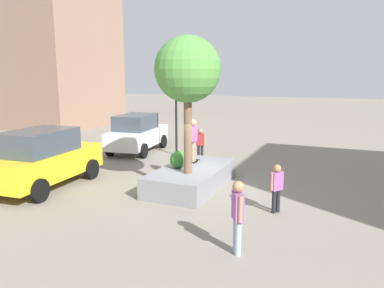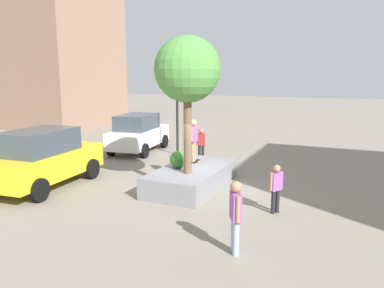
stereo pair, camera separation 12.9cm
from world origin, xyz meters
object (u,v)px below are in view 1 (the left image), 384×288
at_px(skateboarder, 193,137).
at_px(police_car, 137,133).
at_px(taxi_cab, 43,158).
at_px(bystander_watching, 238,212).
at_px(passerby_with_bag, 200,142).
at_px(planter_ledge, 192,177).
at_px(plaza_tree, 188,70).
at_px(traffic_light_corner, 176,96).
at_px(pedestrian_crossing, 277,185).
at_px(skateboard, 193,162).

relative_size(skateboarder, police_car, 0.36).
distance_m(taxi_cab, bystander_watching, 8.46).
distance_m(police_car, passerby_with_bag, 3.98).
height_order(planter_ledge, plaza_tree, plaza_tree).
distance_m(planter_ledge, police_car, 7.22).
xyz_separation_m(skateboarder, traffic_light_corner, (4.27, 2.77, 1.30)).
xyz_separation_m(skateboarder, pedestrian_crossing, (-2.14, -3.65, -0.90)).
xyz_separation_m(skateboarder, taxi_cab, (-2.91, 4.83, -0.66)).
distance_m(police_car, pedestrian_crossing, 10.74).
bearing_deg(plaza_tree, planter_ledge, 12.36).
height_order(planter_ledge, bystander_watching, bystander_watching).
bearing_deg(skateboarder, bystander_watching, -147.40).
height_order(bystander_watching, passerby_with_bag, bystander_watching).
bearing_deg(plaza_tree, passerby_with_bag, 17.10).
bearing_deg(skateboarder, traffic_light_corner, 32.93).
bearing_deg(skateboard, skateboarder, 180.00).
xyz_separation_m(skateboard, police_car, (4.13, 5.07, 0.24)).
xyz_separation_m(police_car, traffic_light_corner, (0.15, -2.30, 2.02)).
bearing_deg(police_car, pedestrian_crossing, -125.71).
bearing_deg(taxi_cab, passerby_with_bag, -29.74).
bearing_deg(police_car, traffic_light_corner, -86.38).
bearing_deg(pedestrian_crossing, police_car, 54.29).
bearing_deg(passerby_with_bag, skateboard, -162.34).
height_order(police_car, traffic_light_corner, traffic_light_corner).
bearing_deg(traffic_light_corner, plaza_tree, -151.02).
distance_m(plaza_tree, taxi_cab, 6.30).
distance_m(traffic_light_corner, pedestrian_crossing, 9.34).
distance_m(taxi_cab, pedestrian_crossing, 8.52).
xyz_separation_m(skateboard, bystander_watching, (-5.19, -3.32, 0.22)).
height_order(plaza_tree, skateboard, plaza_tree).
distance_m(plaza_tree, police_car, 8.49).
bearing_deg(planter_ledge, taxi_cab, 113.38).
bearing_deg(passerby_with_bag, police_car, 81.82).
distance_m(plaza_tree, pedestrian_crossing, 4.77).
relative_size(skateboarder, taxi_cab, 0.34).
bearing_deg(plaza_tree, pedestrian_crossing, -101.65).
distance_m(skateboard, traffic_light_corner, 5.57).
relative_size(plaza_tree, pedestrian_crossing, 3.12).
distance_m(planter_ledge, traffic_light_corner, 6.42).
xyz_separation_m(police_car, passerby_with_bag, (-0.57, -3.93, -0.13)).
bearing_deg(traffic_light_corner, passerby_with_bag, -113.53).
bearing_deg(pedestrian_crossing, planter_ledge, 67.21).
relative_size(taxi_cab, traffic_light_corner, 1.08).
bearing_deg(skateboard, passerby_with_bag, 17.66).
bearing_deg(pedestrian_crossing, skateboard, 59.61).
height_order(planter_ledge, skateboarder, skateboarder).
xyz_separation_m(taxi_cab, pedestrian_crossing, (0.76, -8.48, -0.24)).
bearing_deg(taxi_cab, skateboard, -58.95).
distance_m(planter_ledge, passerby_with_bag, 4.52).
distance_m(skateboard, skateboarder, 0.97).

